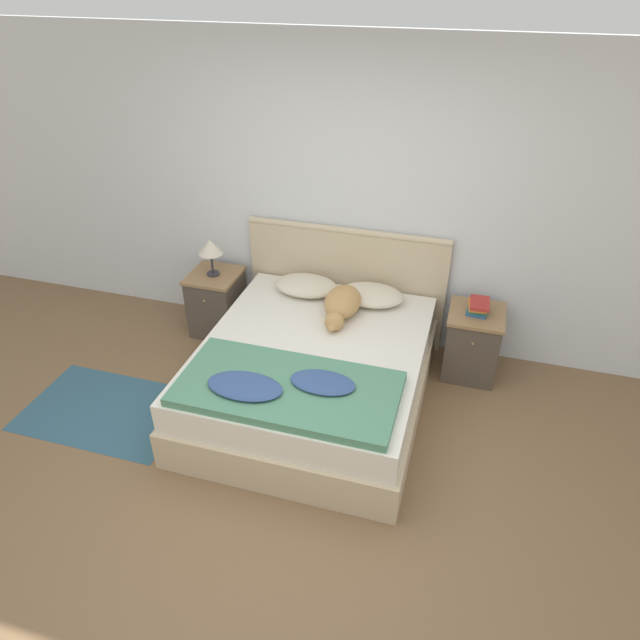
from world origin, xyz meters
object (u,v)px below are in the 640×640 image
object	(u,v)px
book_stack	(478,307)
pillow_left	(306,285)
nightstand_right	(472,343)
bed	(313,374)
table_lamp	(210,248)
pillow_right	(371,295)
nightstand_left	(217,302)
dog	(342,304)

from	to	relation	value
book_stack	pillow_left	bearing A→B (deg)	-179.77
nightstand_right	book_stack	distance (m)	0.34
bed	table_lamp	world-z (taller)	table_lamp
pillow_left	table_lamp	size ratio (longest dim) A/B	1.60
pillow_right	book_stack	bearing A→B (deg)	0.38
pillow_right	book_stack	distance (m)	0.86
pillow_left	table_lamp	bearing A→B (deg)	-179.48
nightstand_left	dog	distance (m)	1.32
bed	nightstand_right	world-z (taller)	nightstand_right
pillow_left	table_lamp	xyz separation A→B (m)	(-0.86, -0.01, 0.24)
nightstand_left	pillow_left	distance (m)	0.92
pillow_left	book_stack	bearing A→B (deg)	0.23
book_stack	table_lamp	xyz separation A→B (m)	(-2.28, -0.01, 0.20)
pillow_left	book_stack	world-z (taller)	book_stack
nightstand_left	table_lamp	world-z (taller)	table_lamp
nightstand_left	pillow_right	world-z (taller)	pillow_right
pillow_left	pillow_right	bearing A→B (deg)	0.00
dog	table_lamp	world-z (taller)	table_lamp
bed	nightstand_left	xyz separation A→B (m)	(-1.14, 0.74, 0.03)
nightstand_left	pillow_left	xyz separation A→B (m)	(0.86, -0.00, 0.31)
pillow_left	nightstand_left	bearing A→B (deg)	179.89
dog	pillow_left	bearing A→B (deg)	144.83
bed	pillow_left	distance (m)	0.86
bed	nightstand_right	bearing A→B (deg)	32.81
pillow_right	table_lamp	xyz separation A→B (m)	(-1.42, -0.01, 0.24)
nightstand_left	dog	world-z (taller)	dog
nightstand_left	book_stack	size ratio (longest dim) A/B	2.64
pillow_right	book_stack	xyz separation A→B (m)	(0.86, 0.01, 0.03)
bed	pillow_left	xyz separation A→B (m)	(-0.28, 0.73, 0.34)
nightstand_right	table_lamp	size ratio (longest dim) A/B	1.74
table_lamp	nightstand_right	bearing A→B (deg)	0.23
nightstand_left	book_stack	bearing A→B (deg)	0.10
pillow_left	book_stack	xyz separation A→B (m)	(1.42, 0.01, 0.03)
nightstand_left	nightstand_right	distance (m)	2.28
table_lamp	pillow_left	bearing A→B (deg)	0.52
bed	nightstand_left	bearing A→B (deg)	147.19
nightstand_right	table_lamp	bearing A→B (deg)	-179.77
bed	dog	distance (m)	0.61
bed	book_stack	xyz separation A→B (m)	(1.14, 0.74, 0.37)
bed	table_lamp	bearing A→B (deg)	147.53
pillow_left	book_stack	size ratio (longest dim) A/B	2.43
bed	dog	xyz separation A→B (m)	(0.10, 0.46, 0.38)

